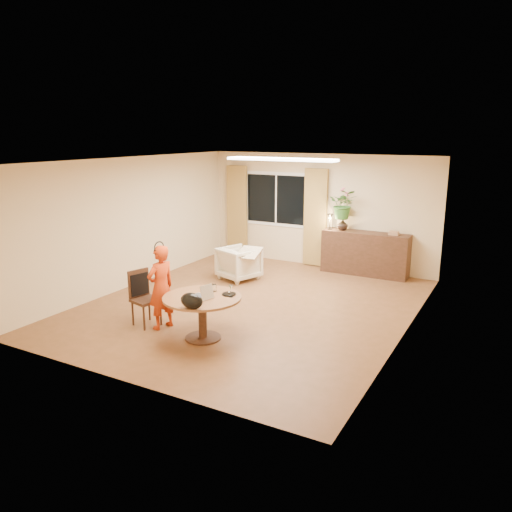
{
  "coord_description": "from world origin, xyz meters",
  "views": [
    {
      "loc": [
        4.2,
        -7.49,
        3.07
      ],
      "look_at": [
        0.22,
        -0.2,
        1.0
      ],
      "focal_mm": 35.0,
      "sensor_mm": 36.0,
      "label": 1
    }
  ],
  "objects": [
    {
      "name": "child",
      "position": [
        -0.73,
        -1.6,
        0.68
      ],
      "size": [
        0.56,
        0.43,
        1.36
      ],
      "primitive_type": "imported",
      "rotation": [
        0.0,
        0.0,
        -1.8
      ],
      "color": "red",
      "rests_on": "floor"
    },
    {
      "name": "vase",
      "position": [
        0.66,
        3.01,
        1.07
      ],
      "size": [
        0.29,
        0.29,
        0.25
      ],
      "primitive_type": "imported",
      "rotation": [
        0.0,
        0.0,
        -0.26
      ],
      "color": "black",
      "rests_on": "sideboard"
    },
    {
      "name": "wall_back",
      "position": [
        0.0,
        3.25,
        1.3
      ],
      "size": [
        5.5,
        0.0,
        5.5
      ],
      "primitive_type": "plane",
      "rotation": [
        1.57,
        0.0,
        0.0
      ],
      "color": "beige",
      "rests_on": "floor"
    },
    {
      "name": "book_stack",
      "position": [
        1.8,
        3.01,
        0.99
      ],
      "size": [
        0.22,
        0.18,
        0.09
      ],
      "primitive_type": null,
      "rotation": [
        0.0,
        0.0,
        -0.09
      ],
      "color": "#875C44",
      "rests_on": "sideboard"
    },
    {
      "name": "laptop",
      "position": [
        0.08,
        -1.68,
        0.79
      ],
      "size": [
        0.39,
        0.31,
        0.23
      ],
      "primitive_type": null,
      "rotation": [
        0.0,
        0.0,
        -0.26
      ],
      "color": "#B7B7BC",
      "rests_on": "dining_table"
    },
    {
      "name": "tumbler",
      "position": [
        0.11,
        -1.35,
        0.73
      ],
      "size": [
        0.09,
        0.09,
        0.11
      ],
      "primitive_type": null,
      "rotation": [
        0.0,
        0.0,
        -0.19
      ],
      "color": "white",
      "rests_on": "dining_table"
    },
    {
      "name": "dining_chair",
      "position": [
        -1.03,
        -1.64,
        0.45
      ],
      "size": [
        0.52,
        0.5,
        0.91
      ],
      "primitive_type": null,
      "rotation": [
        0.0,
        0.0,
        -0.27
      ],
      "color": "black",
      "rests_on": "floor"
    },
    {
      "name": "desk_lamp",
      "position": [
        0.38,
        2.96,
        1.13
      ],
      "size": [
        0.19,
        0.19,
        0.36
      ],
      "primitive_type": null,
      "rotation": [
        0.0,
        0.0,
        -0.3
      ],
      "color": "black",
      "rests_on": "sideboard"
    },
    {
      "name": "wall_right",
      "position": [
        2.75,
        0.0,
        1.3
      ],
      "size": [
        0.0,
        6.5,
        6.5
      ],
      "primitive_type": "plane",
      "rotation": [
        1.57,
        0.0,
        -1.57
      ],
      "color": "beige",
      "rests_on": "floor"
    },
    {
      "name": "wine_glass",
      "position": [
        0.48,
        -1.46,
        0.77
      ],
      "size": [
        0.08,
        0.08,
        0.19
      ],
      "primitive_type": null,
      "rotation": [
        0.0,
        0.0,
        0.17
      ],
      "color": "white",
      "rests_on": "dining_table"
    },
    {
      "name": "bouquet",
      "position": [
        0.66,
        3.01,
        1.53
      ],
      "size": [
        0.7,
        0.64,
        0.66
      ],
      "primitive_type": "imported",
      "rotation": [
        0.0,
        0.0,
        0.25
      ],
      "color": "#2E6827",
      "rests_on": "vase"
    },
    {
      "name": "dining_table",
      "position": [
        0.09,
        -1.65,
        0.53
      ],
      "size": [
        1.18,
        1.18,
        0.67
      ],
      "color": "brown",
      "rests_on": "floor"
    },
    {
      "name": "curtain_left",
      "position": [
        -2.15,
        3.15,
        1.15
      ],
      "size": [
        0.55,
        0.08,
        2.25
      ],
      "primitive_type": "cube",
      "color": "olive",
      "rests_on": "wall_back"
    },
    {
      "name": "pot_lid",
      "position": [
        0.4,
        -1.38,
        0.69
      ],
      "size": [
        0.25,
        0.25,
        0.04
      ],
      "primitive_type": null,
      "rotation": [
        0.0,
        0.0,
        0.2
      ],
      "color": "white",
      "rests_on": "dining_table"
    },
    {
      "name": "ceiling",
      "position": [
        0.0,
        0.0,
        2.6
      ],
      "size": [
        6.5,
        6.5,
        0.0
      ],
      "primitive_type": "plane",
      "rotation": [
        3.14,
        0.0,
        0.0
      ],
      "color": "white",
      "rests_on": "wall_back"
    },
    {
      "name": "armchair",
      "position": [
        -1.05,
        1.36,
        0.35
      ],
      "size": [
        0.95,
        0.97,
        0.7
      ],
      "primitive_type": "imported",
      "rotation": [
        0.0,
        0.0,
        2.8
      ],
      "color": "beige",
      "rests_on": "floor"
    },
    {
      "name": "handbag",
      "position": [
        0.27,
        -2.16,
        0.79
      ],
      "size": [
        0.39,
        0.28,
        0.23
      ],
      "primitive_type": null,
      "rotation": [
        0.0,
        0.0,
        -0.23
      ],
      "color": "black",
      "rests_on": "dining_table"
    },
    {
      "name": "floor",
      "position": [
        0.0,
        0.0,
        0.0
      ],
      "size": [
        6.5,
        6.5,
        0.0
      ],
      "primitive_type": "plane",
      "color": "brown",
      "rests_on": "ground"
    },
    {
      "name": "sideboard",
      "position": [
        1.2,
        3.01,
        0.47
      ],
      "size": [
        1.89,
        0.46,
        0.95
      ],
      "primitive_type": "cube",
      "color": "black",
      "rests_on": "floor"
    },
    {
      "name": "window",
      "position": [
        -1.1,
        3.23,
        1.5
      ],
      "size": [
        1.7,
        0.03,
        1.3
      ],
      "color": "white",
      "rests_on": "wall_back"
    },
    {
      "name": "wall_left",
      "position": [
        -2.75,
        0.0,
        1.3
      ],
      "size": [
        0.0,
        6.5,
        6.5
      ],
      "primitive_type": "plane",
      "rotation": [
        1.57,
        0.0,
        1.57
      ],
      "color": "beige",
      "rests_on": "floor"
    },
    {
      "name": "ceiling_panel",
      "position": [
        0.0,
        1.2,
        2.57
      ],
      "size": [
        2.2,
        0.35,
        0.05
      ],
      "primitive_type": "cube",
      "color": "white",
      "rests_on": "ceiling"
    },
    {
      "name": "throw",
      "position": [
        -0.75,
        1.28,
        0.71
      ],
      "size": [
        0.51,
        0.6,
        0.03
      ],
      "primitive_type": null,
      "rotation": [
        0.0,
        0.0,
        0.12
      ],
      "color": "beige",
      "rests_on": "armchair"
    },
    {
      "name": "curtain_right",
      "position": [
        -0.05,
        3.15,
        1.15
      ],
      "size": [
        0.55,
        0.08,
        2.25
      ],
      "primitive_type": "cube",
      "color": "olive",
      "rests_on": "wall_back"
    }
  ]
}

